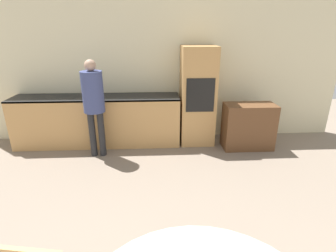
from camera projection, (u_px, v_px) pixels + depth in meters
wall_back at (159, 73)px, 5.04m from camera, size 7.11×0.05×2.60m
kitchen_counter at (98, 120)px, 4.95m from camera, size 3.06×0.60×0.93m
oven_unit at (198, 96)px, 4.90m from camera, size 0.63×0.59×1.82m
sideboard at (248, 126)px, 4.81m from camera, size 0.90×0.45×0.84m
person_standing at (93, 99)px, 4.28m from camera, size 0.35×0.35×1.66m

